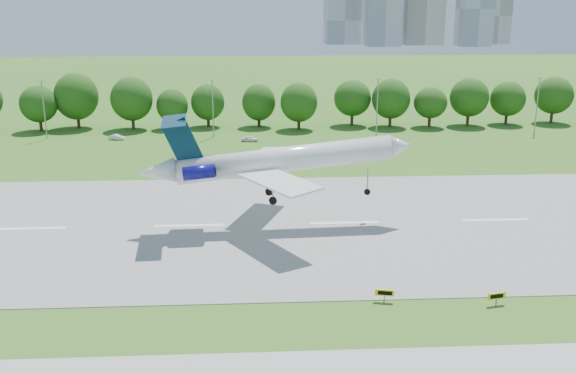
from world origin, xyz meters
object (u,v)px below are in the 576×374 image
at_px(service_vehicle_a, 117,137).
at_px(service_vehicle_b, 250,139).
at_px(airliner, 271,160).
at_px(taxi_sign_left, 384,293).

xyz_separation_m(service_vehicle_a, service_vehicle_b, (27.79, -3.27, 0.04)).
xyz_separation_m(airliner, taxi_sign_left, (10.05, -22.63, -7.69)).
distance_m(airliner, service_vehicle_b, 52.86).
bearing_deg(service_vehicle_a, service_vehicle_b, -81.56).
bearing_deg(service_vehicle_b, airliner, -168.53).
xyz_separation_m(airliner, service_vehicle_a, (-30.74, 55.42, -8.08)).
bearing_deg(service_vehicle_b, service_vehicle_a, 91.54).
bearing_deg(taxi_sign_left, service_vehicle_a, 129.74).
bearing_deg(service_vehicle_a, airliner, -135.85).
bearing_deg(service_vehicle_b, taxi_sign_left, -161.91).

